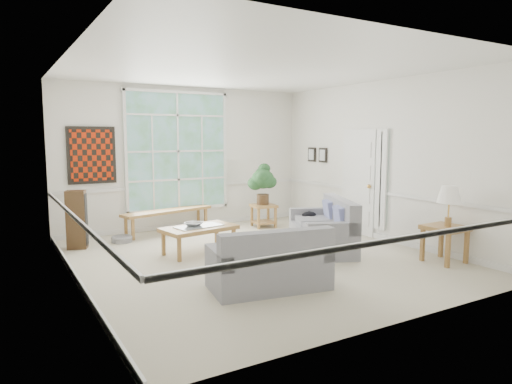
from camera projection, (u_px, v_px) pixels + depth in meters
floor at (257, 258)px, 7.39m from camera, size 5.50×6.00×0.01m
ceiling at (257, 68)px, 7.03m from camera, size 5.50×6.00×0.02m
wall_back at (186, 158)px, 9.78m from camera, size 5.50×0.02×3.00m
wall_front at (406, 181)px, 4.64m from camera, size 5.50×0.02×3.00m
wall_left at (72, 172)px, 5.83m from camera, size 0.02×6.00×3.00m
wall_right at (383, 161)px, 8.59m from camera, size 0.02×6.00×3.00m
window_back at (178, 151)px, 9.63m from camera, size 2.30×0.08×2.40m
entry_door at (358, 182)px, 9.13m from camera, size 0.08×0.90×2.10m
door_sidelight at (382, 180)px, 8.58m from camera, size 0.08×0.26×1.90m
wall_art at (92, 155)px, 8.75m from camera, size 0.90×0.06×1.10m
wall_frame_near at (323, 155)px, 10.06m from camera, size 0.04×0.26×0.32m
wall_frame_far at (312, 155)px, 10.40m from camera, size 0.04×0.26×0.32m
loveseat_right at (322, 225)px, 7.86m from camera, size 1.46×1.85×0.89m
loveseat_front at (269, 257)px, 5.87m from camera, size 1.61×1.01×0.81m
coffee_table at (199, 240)px, 7.67m from camera, size 1.31×0.86×0.46m
pewter_bowl at (194, 224)px, 7.64m from camera, size 0.48×0.48×0.09m
window_bench at (168, 221)px, 9.35m from camera, size 2.01×0.88×0.46m
end_table at (264, 216)px, 9.91m from camera, size 0.56×0.56×0.49m
houseplant at (263, 184)px, 9.83m from camera, size 0.60×0.60×0.91m
side_table at (444, 244)px, 7.11m from camera, size 0.58×0.58×0.58m
table_lamp at (449, 206)px, 6.98m from camera, size 0.42×0.42×0.63m
pet_bed at (122, 239)px, 8.50m from camera, size 0.48×0.48×0.12m
floor_speaker at (77, 220)px, 7.96m from camera, size 0.39×0.35×1.03m
cat at (309, 215)px, 8.42m from camera, size 0.36×0.32×0.14m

